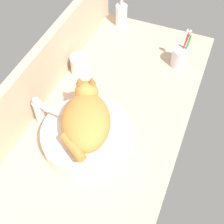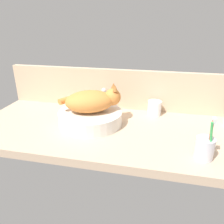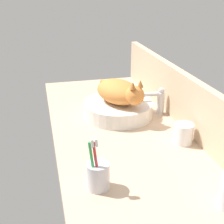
{
  "view_description": "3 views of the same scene",
  "coord_description": "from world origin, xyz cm",
  "px_view_note": "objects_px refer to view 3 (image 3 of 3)",
  "views": [
    {
      "loc": [
        -65.66,
        -30.15,
        98.2
      ],
      "look_at": [
        -1.85,
        -4.27,
        11.88
      ],
      "focal_mm": 50.0,
      "sensor_mm": 36.0,
      "label": 1
    },
    {
      "loc": [
        24.12,
        -97.95,
        51.61
      ],
      "look_at": [
        2.81,
        -0.73,
        9.04
      ],
      "focal_mm": 35.0,
      "sensor_mm": 36.0,
      "label": 2
    },
    {
      "loc": [
        125.76,
        -33.69,
        62.96
      ],
      "look_at": [
        6.05,
        -4.62,
        9.28
      ],
      "focal_mm": 50.0,
      "sensor_mm": 36.0,
      "label": 3
    }
  ],
  "objects_px": {
    "sink_basin": "(118,109)",
    "toothbrush_cup": "(98,175)",
    "faucet": "(159,100)",
    "water_glass": "(183,135)",
    "cat": "(120,92)"
  },
  "relations": [
    {
      "from": "faucet",
      "to": "toothbrush_cup",
      "type": "bearing_deg",
      "value": -38.26
    },
    {
      "from": "sink_basin",
      "to": "toothbrush_cup",
      "type": "height_order",
      "value": "toothbrush_cup"
    },
    {
      "from": "cat",
      "to": "faucet",
      "type": "relative_size",
      "value": 2.26
    },
    {
      "from": "sink_basin",
      "to": "water_glass",
      "type": "distance_m",
      "value": 0.38
    },
    {
      "from": "sink_basin",
      "to": "faucet",
      "type": "height_order",
      "value": "faucet"
    },
    {
      "from": "cat",
      "to": "toothbrush_cup",
      "type": "height_order",
      "value": "cat"
    },
    {
      "from": "sink_basin",
      "to": "faucet",
      "type": "relative_size",
      "value": 2.46
    },
    {
      "from": "toothbrush_cup",
      "to": "sink_basin",
      "type": "bearing_deg",
      "value": 158.88
    },
    {
      "from": "faucet",
      "to": "water_glass",
      "type": "bearing_deg",
      "value": -2.02
    },
    {
      "from": "faucet",
      "to": "water_glass",
      "type": "relative_size",
      "value": 1.61
    },
    {
      "from": "faucet",
      "to": "toothbrush_cup",
      "type": "relative_size",
      "value": 0.73
    },
    {
      "from": "water_glass",
      "to": "sink_basin",
      "type": "bearing_deg",
      "value": -149.79
    },
    {
      "from": "sink_basin",
      "to": "cat",
      "type": "distance_m",
      "value": 0.09
    },
    {
      "from": "sink_basin",
      "to": "toothbrush_cup",
      "type": "xyz_separation_m",
      "value": [
        0.54,
        -0.21,
        0.01
      ]
    },
    {
      "from": "sink_basin",
      "to": "faucet",
      "type": "bearing_deg",
      "value": 84.53
    }
  ]
}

